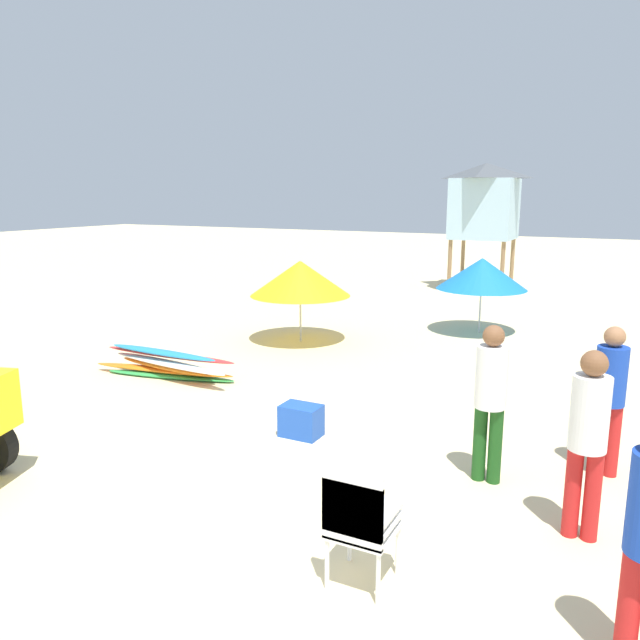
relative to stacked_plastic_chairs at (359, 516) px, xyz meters
The scene contains 10 objects.
ground 2.21m from the stacked_plastic_chairs, 160.98° to the left, with size 80.00×80.00×0.00m, color beige.
stacked_plastic_chairs is the anchor object (origin of this frame).
surfboard_pile 6.20m from the stacked_plastic_chairs, 144.05° to the left, with size 2.71×0.71×0.48m.
lifeguard_near_left 2.16m from the stacked_plastic_chairs, 46.86° to the left, with size 0.32×0.32×1.71m.
lifeguard_near_right 2.36m from the stacked_plastic_chairs, 78.22° to the left, with size 0.32×0.32×1.69m.
lifeguard_far_right 3.41m from the stacked_plastic_chairs, 62.57° to the left, with size 0.32×0.32×1.64m.
lifeguard_tower 15.60m from the stacked_plastic_chairs, 99.39° to the left, with size 1.98×1.98×3.85m.
beach_umbrella_left 8.13m from the stacked_plastic_chairs, 121.91° to the left, with size 2.03×2.03×1.66m.
beach_umbrella_mid 9.44m from the stacked_plastic_chairs, 97.36° to the left, with size 1.92×1.92×1.63m.
cooler_box 3.12m from the stacked_plastic_chairs, 126.87° to the left, with size 0.50×0.34×0.40m, color blue.
Camera 1 is at (3.68, -4.62, 3.00)m, focal length 34.73 mm.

